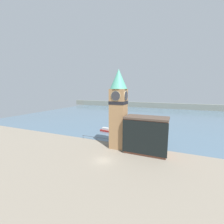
{
  "coord_description": "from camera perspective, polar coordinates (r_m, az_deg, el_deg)",
  "views": [
    {
      "loc": [
        15.4,
        -30.43,
        17.03
      ],
      "look_at": [
        -0.68,
        7.04,
        10.88
      ],
      "focal_mm": 24.0,
      "sensor_mm": 36.0,
      "label": 1
    }
  ],
  "objects": [
    {
      "name": "far_shoreline",
      "position": [
        144.39,
        17.0,
        2.42
      ],
      "size": [
        180.0,
        3.0,
        5.0
      ],
      "color": "gray",
      "rests_on": "water"
    },
    {
      "name": "water",
      "position": [
        105.37,
        14.51,
        -1.01
      ],
      "size": [
        160.0,
        120.0,
        0.0
      ],
      "color": "slate",
      "rests_on": "ground_plane"
    },
    {
      "name": "pier_railing",
      "position": [
        51.41,
        -5.86,
        -9.69
      ],
      "size": [
        11.42,
        0.08,
        1.09
      ],
      "color": "#333338",
      "rests_on": "ground_plane"
    },
    {
      "name": "mooring_bollard_near",
      "position": [
        47.24,
        -1.18,
        -11.98
      ],
      "size": [
        0.26,
        0.26,
        0.83
      ],
      "color": "brown",
      "rests_on": "ground_plane"
    },
    {
      "name": "boat_near",
      "position": [
        61.41,
        -1.58,
        -6.99
      ],
      "size": [
        7.15,
        2.92,
        1.54
      ],
      "rotation": [
        0.0,
        0.0,
        -0.11
      ],
      "color": "maroon",
      "rests_on": "water"
    },
    {
      "name": "ground_plane",
      "position": [
        38.12,
        -3.4,
        -17.98
      ],
      "size": [
        160.0,
        160.0,
        0.0
      ],
      "primitive_type": "plane",
      "color": "gray"
    },
    {
      "name": "mooring_bollard_far",
      "position": [
        45.23,
        -1.04,
        -13.01
      ],
      "size": [
        0.27,
        0.27,
        0.73
      ],
      "color": "brown",
      "rests_on": "ground_plane"
    },
    {
      "name": "clock_tower",
      "position": [
        42.86,
        2.47,
        1.87
      ],
      "size": [
        4.86,
        4.86,
        22.67
      ],
      "color": "#9E754C",
      "rests_on": "ground_plane"
    },
    {
      "name": "pier_building",
      "position": [
        41.68,
        12.84,
        -8.48
      ],
      "size": [
        11.37,
        5.92,
        9.88
      ],
      "color": "brown",
      "rests_on": "ground_plane"
    }
  ]
}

